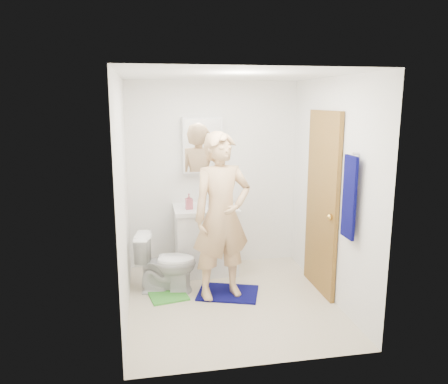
# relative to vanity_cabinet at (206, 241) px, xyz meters

# --- Properties ---
(floor) EXTENTS (2.20, 2.40, 0.02)m
(floor) POSITION_rel_vanity_cabinet_xyz_m (0.15, -0.91, -0.41)
(floor) COLOR beige
(floor) RESTS_ON ground
(ceiling) EXTENTS (2.20, 2.40, 0.02)m
(ceiling) POSITION_rel_vanity_cabinet_xyz_m (0.15, -0.91, 2.01)
(ceiling) COLOR white
(ceiling) RESTS_ON ground
(wall_back) EXTENTS (2.20, 0.02, 2.40)m
(wall_back) POSITION_rel_vanity_cabinet_xyz_m (0.15, 0.30, 0.80)
(wall_back) COLOR white
(wall_back) RESTS_ON ground
(wall_front) EXTENTS (2.20, 0.02, 2.40)m
(wall_front) POSITION_rel_vanity_cabinet_xyz_m (0.15, -2.12, 0.80)
(wall_front) COLOR white
(wall_front) RESTS_ON ground
(wall_left) EXTENTS (0.02, 2.40, 2.40)m
(wall_left) POSITION_rel_vanity_cabinet_xyz_m (-0.96, -0.91, 0.80)
(wall_left) COLOR white
(wall_left) RESTS_ON ground
(wall_right) EXTENTS (0.02, 2.40, 2.40)m
(wall_right) POSITION_rel_vanity_cabinet_xyz_m (1.26, -0.91, 0.80)
(wall_right) COLOR white
(wall_right) RESTS_ON ground
(vanity_cabinet) EXTENTS (0.75, 0.55, 0.80)m
(vanity_cabinet) POSITION_rel_vanity_cabinet_xyz_m (0.00, 0.00, 0.00)
(vanity_cabinet) COLOR white
(vanity_cabinet) RESTS_ON floor
(countertop) EXTENTS (0.79, 0.59, 0.05)m
(countertop) POSITION_rel_vanity_cabinet_xyz_m (0.00, 0.00, 0.43)
(countertop) COLOR white
(countertop) RESTS_ON vanity_cabinet
(sink_basin) EXTENTS (0.40, 0.40, 0.03)m
(sink_basin) POSITION_rel_vanity_cabinet_xyz_m (0.00, 0.00, 0.44)
(sink_basin) COLOR white
(sink_basin) RESTS_ON countertop
(faucet) EXTENTS (0.03, 0.03, 0.12)m
(faucet) POSITION_rel_vanity_cabinet_xyz_m (0.00, 0.18, 0.51)
(faucet) COLOR silver
(faucet) RESTS_ON countertop
(medicine_cabinet) EXTENTS (0.50, 0.12, 0.70)m
(medicine_cabinet) POSITION_rel_vanity_cabinet_xyz_m (0.00, 0.22, 1.20)
(medicine_cabinet) COLOR white
(medicine_cabinet) RESTS_ON wall_back
(mirror_panel) EXTENTS (0.46, 0.01, 0.66)m
(mirror_panel) POSITION_rel_vanity_cabinet_xyz_m (0.00, 0.16, 1.20)
(mirror_panel) COLOR white
(mirror_panel) RESTS_ON wall_back
(door) EXTENTS (0.05, 0.80, 2.05)m
(door) POSITION_rel_vanity_cabinet_xyz_m (1.22, -0.76, 0.62)
(door) COLOR olive
(door) RESTS_ON ground
(door_knob) EXTENTS (0.07, 0.07, 0.07)m
(door_knob) POSITION_rel_vanity_cabinet_xyz_m (1.18, -1.08, 0.55)
(door_knob) COLOR gold
(door_knob) RESTS_ON door
(towel) EXTENTS (0.03, 0.24, 0.80)m
(towel) POSITION_rel_vanity_cabinet_xyz_m (1.18, -1.48, 0.85)
(towel) COLOR #08084E
(towel) RESTS_ON wall_right
(towel_hook) EXTENTS (0.06, 0.02, 0.02)m
(towel_hook) POSITION_rel_vanity_cabinet_xyz_m (1.22, -1.48, 1.27)
(towel_hook) COLOR silver
(towel_hook) RESTS_ON wall_right
(toilet) EXTENTS (0.72, 0.49, 0.68)m
(toilet) POSITION_rel_vanity_cabinet_xyz_m (-0.53, -0.51, -0.06)
(toilet) COLOR white
(toilet) RESTS_ON floor
(bath_mat) EXTENTS (0.78, 0.66, 0.02)m
(bath_mat) POSITION_rel_vanity_cabinet_xyz_m (0.15, -0.72, -0.39)
(bath_mat) COLOR #08084E
(bath_mat) RESTS_ON floor
(green_rug) EXTENTS (0.46, 0.41, 0.02)m
(green_rug) POSITION_rel_vanity_cabinet_xyz_m (-0.52, -0.69, -0.39)
(green_rug) COLOR green
(green_rug) RESTS_ON floor
(soap_dispenser) EXTENTS (0.09, 0.09, 0.19)m
(soap_dispenser) POSITION_rel_vanity_cabinet_xyz_m (-0.21, -0.07, 0.55)
(soap_dispenser) COLOR #B75564
(soap_dispenser) RESTS_ON countertop
(toothbrush_cup) EXTENTS (0.16, 0.16, 0.10)m
(toothbrush_cup) POSITION_rel_vanity_cabinet_xyz_m (0.14, 0.06, 0.50)
(toothbrush_cup) COLOR #674496
(toothbrush_cup) RESTS_ON countertop
(man) EXTENTS (0.74, 0.57, 1.82)m
(man) POSITION_rel_vanity_cabinet_xyz_m (0.07, -0.78, 0.53)
(man) COLOR tan
(man) RESTS_ON bath_mat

